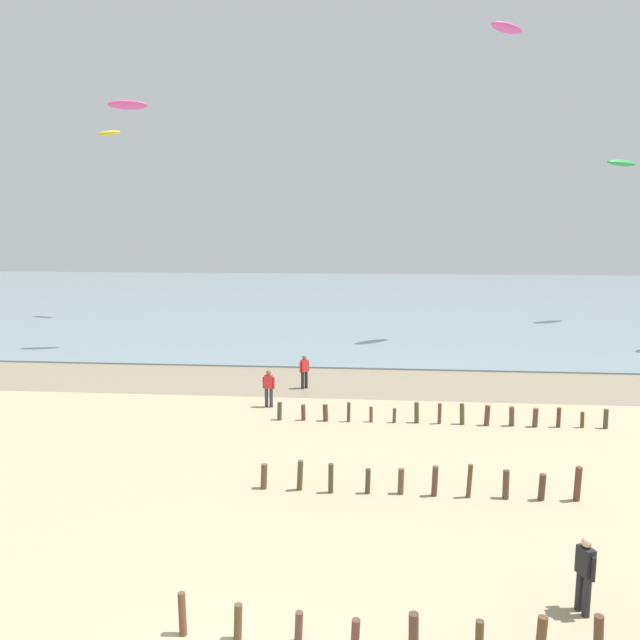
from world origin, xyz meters
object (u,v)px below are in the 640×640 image
Objects in this scene: kite_aloft_1 at (128,105)px; person_mid_beach at (304,371)px; person_left_flank at (269,387)px; kite_aloft_3 at (109,133)px; person_nearest_camera at (585,573)px; kite_aloft_2 at (507,28)px; kite_aloft_4 at (622,163)px.

person_mid_beach is at bearing -48.37° from kite_aloft_1.
kite_aloft_1 is (-12.22, 9.15, 14.76)m from person_mid_beach.
person_mid_beach is 3.50m from person_left_flank.
kite_aloft_3 is (-7.22, 13.44, 0.39)m from kite_aloft_1.
kite_aloft_2 is (4.11, 30.96, 20.12)m from person_nearest_camera.
person_left_flank is at bearing -110.88° from person_mid_beach.
kite_aloft_2 is 32.99m from kite_aloft_3.
kite_aloft_1 reaches higher than person_left_flank.
kite_aloft_3 is at bearing 125.12° from person_left_flank.
kite_aloft_3 reaches higher than kite_aloft_4.
person_mid_beach is 35.48m from kite_aloft_4.
kite_aloft_3 is (-19.44, 22.59, 15.15)m from person_mid_beach.
kite_aloft_3 reaches higher than person_left_flank.
kite_aloft_3 is at bearing -32.12° from kite_aloft_4.
kite_aloft_1 is 15.26m from kite_aloft_3.
person_nearest_camera is 0.56× the size of kite_aloft_2.
kite_aloft_2 reaches higher than person_left_flank.
person_left_flank is at bearing -60.09° from kite_aloft_1.
person_mid_beach is at bearing 11.54° from kite_aloft_4.
kite_aloft_3 reaches higher than person_mid_beach.
kite_aloft_4 is (11.66, 9.69, -7.77)m from kite_aloft_2.
kite_aloft_2 is at bearing -0.78° from kite_aloft_1.
person_nearest_camera is at bearing -64.29° from kite_aloft_1.
kite_aloft_3 is 0.75× the size of kite_aloft_4.
kite_aloft_2 is at bearing 5.97° from kite_aloft_3.
kite_aloft_1 is 0.81× the size of kite_aloft_2.
person_left_flank is at bearing 13.81° from kite_aloft_4.
kite_aloft_3 is at bearing 130.71° from person_mid_beach.
person_nearest_camera is 1.00× the size of person_mid_beach.
kite_aloft_1 is at bearing -11.51° from kite_aloft_4.
person_left_flank is (-1.25, -3.27, 0.00)m from person_mid_beach.
kite_aloft_2 is at bearing 6.49° from kite_aloft_4.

